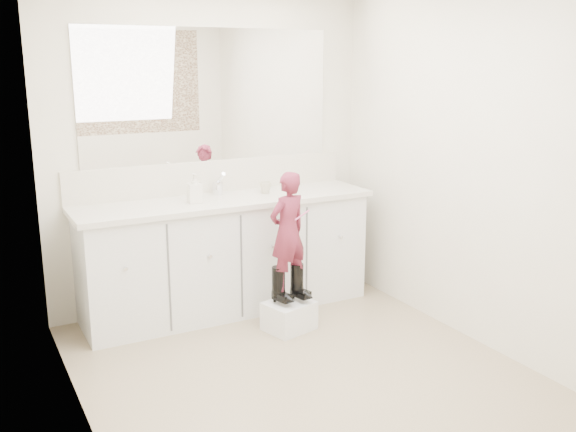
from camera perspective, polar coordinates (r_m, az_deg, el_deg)
floor at (r=4.11m, az=1.50°, el=-13.86°), size 3.00×3.00×0.00m
wall_back at (r=5.05m, az=-6.86°, el=5.61°), size 2.60×0.00×2.60m
wall_front at (r=2.56m, az=18.49°, el=-2.98°), size 2.60×0.00×2.60m
wall_left at (r=3.28m, az=-18.52°, el=0.62°), size 0.00×3.00×3.00m
wall_right at (r=4.49m, az=16.22°, el=4.15°), size 0.00×3.00×3.00m
vanity_cabinet at (r=4.97m, az=-5.45°, el=-3.65°), size 2.20×0.55×0.85m
countertop at (r=4.85m, az=-5.50°, el=1.33°), size 2.28×0.58×0.04m
backsplash at (r=5.07m, az=-6.74°, el=3.52°), size 2.28×0.03×0.25m
mirror at (r=5.00m, az=-6.96°, el=10.59°), size 2.00×0.02×1.00m
dot_panel at (r=2.48m, az=19.11°, el=7.10°), size 2.00×0.01×1.20m
faucet at (r=4.98m, az=-6.25°, el=2.48°), size 0.08×0.08×0.10m
cup at (r=5.01m, az=-2.03°, el=2.54°), size 0.12×0.12×0.09m
soap_bottle at (r=4.71m, az=-8.31°, el=2.47°), size 0.11×0.11×0.21m
step_stool at (r=4.69m, az=0.09°, el=-8.86°), size 0.38×0.34×0.21m
boot_left at (r=4.58m, az=-0.86°, el=-6.17°), size 0.14×0.20×0.27m
boot_right at (r=4.65m, az=0.80°, el=-5.88°), size 0.14×0.20×0.27m
toddler at (r=4.50m, az=-0.02°, el=-1.37°), size 0.35×0.27×0.85m
toothbrush at (r=4.43m, az=1.26°, el=0.08°), size 0.13×0.05×0.06m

